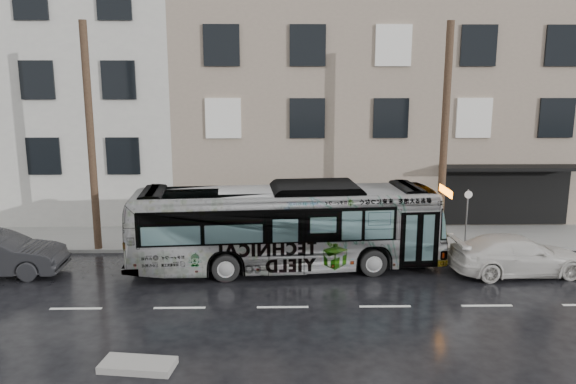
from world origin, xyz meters
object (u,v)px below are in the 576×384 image
Objects in this scene: utility_pole_front at (444,138)px; sign_post at (467,218)px; bus at (286,227)px; utility_pole_rear at (91,139)px; white_sedan at (517,255)px.

utility_pole_front reaches higher than sign_post.
sign_post is at bearing -78.94° from bus.
utility_pole_rear is 1.84× the size of white_sedan.
utility_pole_rear is 0.78× the size of bus.
utility_pole_rear is 15.46m from sign_post.
white_sedan is (16.04, -2.90, -3.94)m from utility_pole_rear.
sign_post is at bearing 13.96° from white_sedan.
bus is 2.36× the size of white_sedan.
sign_post is at bearing 0.00° from utility_pole_front.
utility_pole_rear reaches higher than sign_post.
utility_pole_rear reaches higher than white_sedan.
utility_pole_front is 7.37m from bus.
utility_pole_front is 3.75× the size of sign_post.
utility_pole_front is 14.00m from utility_pole_rear.
sign_post is 0.21× the size of bus.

